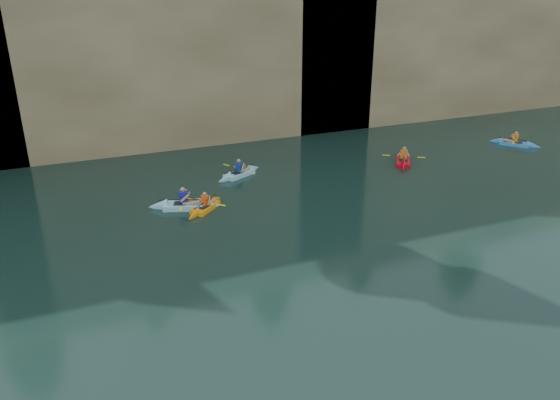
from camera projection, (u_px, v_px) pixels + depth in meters
name	position (u px, v px, depth m)	size (l,w,h in m)	color
ground	(322.00, 396.00, 13.55)	(160.00, 160.00, 0.00)	black
cliff	(129.00, 31.00, 36.85)	(70.00, 16.00, 12.00)	tan
cliff_slab_center	(183.00, 47.00, 31.34)	(24.00, 2.40, 11.40)	tan
cliff_slab_east	(463.00, 45.00, 38.57)	(26.00, 2.40, 9.84)	tan
sea_cave_center	(84.00, 130.00, 30.29)	(3.50, 1.00, 3.20)	black
sea_cave_east	(312.00, 98.00, 34.89)	(5.00, 1.00, 4.50)	black
kayaker_orange	(205.00, 207.00, 24.10)	(2.41, 2.32, 1.03)	orange
kayaker_ltblue_near	(184.00, 205.00, 24.21)	(3.22, 2.34, 1.24)	#98DFFF
kayaker_red_far	(403.00, 161.00, 29.92)	(2.34, 3.02, 1.16)	red
kayaker_ltblue_mid	(239.00, 173.00, 28.05)	(2.96, 2.04, 1.13)	#98DEFF
kayaker_blue_east	(515.00, 143.00, 32.99)	(2.37, 2.75, 1.06)	#3E8CD5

